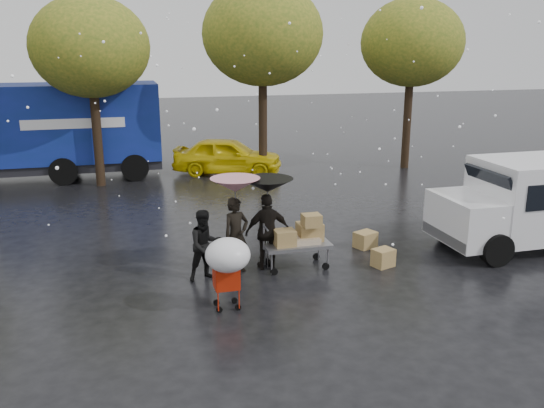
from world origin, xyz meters
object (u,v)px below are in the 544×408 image
object	(u,v)px
person_black	(268,232)
shopping_cart	(227,259)
vendor_cart	(300,237)
blue_truck	(53,132)
person_pink	(236,235)
white_van	(540,201)
yellow_taxi	(228,156)

from	to	relation	value
person_black	shopping_cart	distance (m)	2.33
vendor_cart	shopping_cart	bearing A→B (deg)	-137.76
vendor_cart	blue_truck	size ratio (longest dim) A/B	0.18
person_pink	vendor_cart	xyz separation A→B (m)	(1.43, -0.11, -0.12)
person_pink	shopping_cart	size ratio (longest dim) A/B	1.16
white_van	vendor_cart	bearing A→B (deg)	178.79
person_pink	person_black	distance (m)	0.72
vendor_cart	white_van	xyz separation A→B (m)	(6.17, -0.13, 0.43)
person_black	blue_truck	distance (m)	12.08
person_pink	vendor_cart	bearing A→B (deg)	-26.06
person_black	yellow_taxi	xyz separation A→B (m)	(1.01, 9.93, -0.15)
person_pink	yellow_taxi	xyz separation A→B (m)	(1.73, 9.96, -0.14)
person_black	white_van	distance (m)	6.89
vendor_cart	shopping_cart	size ratio (longest dim) A/B	1.04
person_black	blue_truck	size ratio (longest dim) A/B	0.21
person_pink	white_van	world-z (taller)	white_van
yellow_taxi	white_van	bearing A→B (deg)	-129.80
shopping_cart	vendor_cart	bearing A→B (deg)	42.24
blue_truck	yellow_taxi	world-z (taller)	blue_truck
person_pink	blue_truck	distance (m)	11.81
person_pink	vendor_cart	distance (m)	1.44
white_van	shopping_cart	bearing A→B (deg)	-168.40
person_pink	person_black	xyz separation A→B (m)	(0.72, 0.03, 0.02)
person_pink	blue_truck	size ratio (longest dim) A/B	0.20
shopping_cart	blue_truck	world-z (taller)	blue_truck
blue_truck	shopping_cart	bearing A→B (deg)	-72.19
person_pink	white_van	xyz separation A→B (m)	(7.60, -0.24, 0.31)
person_black	vendor_cart	xyz separation A→B (m)	(0.71, -0.14, -0.14)
blue_truck	person_pink	bearing A→B (deg)	-66.77
vendor_cart	person_pink	bearing A→B (deg)	175.74
blue_truck	yellow_taxi	distance (m)	6.51
blue_truck	yellow_taxi	bearing A→B (deg)	-7.70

